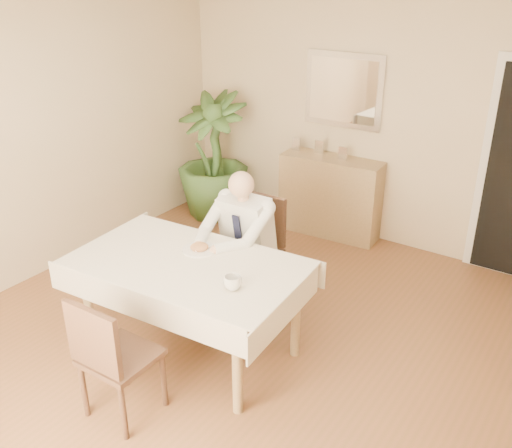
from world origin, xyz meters
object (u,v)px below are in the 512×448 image
Objects in this scene: sideboard at (331,196)px; chair_near at (110,355)px; dining_table at (187,272)px; chair_far at (255,243)px; potted_palm at (213,156)px; seated_man at (235,240)px; coffee_mug at (233,283)px.

chair_near is at bearing -91.18° from sideboard.
chair_near reaches higher than sideboard.
chair_near is 3.32m from sideboard.
chair_far is at bearing 85.76° from dining_table.
chair_far is 1.05× the size of chair_near.
dining_table is 1.24× the size of potted_palm.
seated_man reaches higher than coffee_mug.
sideboard is (-0.08, 2.45, -0.23)m from dining_table.
sideboard is at bearing 92.45° from seated_man.
potted_palm is at bearing -171.35° from sideboard.
sideboard reaches higher than dining_table.
chair_far is at bearing 90.00° from seated_man.
coffee_mug is 0.09× the size of potted_palm.
dining_table is 1.65× the size of sideboard.
seated_man is 10.12× the size of coffee_mug.
seated_man is (-0.09, 1.46, 0.18)m from chair_near.
chair_near is 0.90m from coffee_mug.
seated_man is at bearing 125.38° from coffee_mug.
coffee_mug is (0.50, -1.00, 0.26)m from chair_far.
coffee_mug is (0.50, -0.71, 0.11)m from seated_man.
sideboard is (-0.58, 2.56, -0.37)m from coffee_mug.
seated_man is at bearing 92.31° from chair_near.
chair_far reaches higher than coffee_mug.
chair_near is 0.73× the size of seated_man.
dining_table is at bearing -90.47° from chair_far.
chair_far is 1.92m from potted_palm.
sideboard is 0.75× the size of potted_palm.
dining_table is 1.88× the size of chair_far.
chair_far reaches higher than chair_near.
chair_near reaches higher than dining_table.
chair_far reaches higher than dining_table.
chair_far is at bearing 116.66° from coffee_mug.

